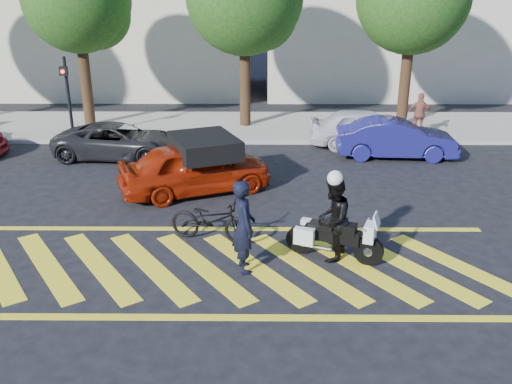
{
  "coord_description": "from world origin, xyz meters",
  "views": [
    {
      "loc": [
        0.61,
        -10.17,
        5.57
      ],
      "look_at": [
        0.52,
        1.7,
        1.05
      ],
      "focal_mm": 38.0,
      "sensor_mm": 36.0,
      "label": 1
    }
  ],
  "objects_px": {
    "parked_mid_right": "(366,128)",
    "parked_mid_left": "(118,141)",
    "officer_bike": "(244,226)",
    "bicycle": "(212,220)",
    "parked_right": "(396,139)",
    "police_motorcycle": "(333,237)",
    "red_convertible": "(195,168)",
    "officer_moto": "(333,219)"
  },
  "relations": [
    {
      "from": "parked_right",
      "to": "parked_mid_left",
      "type": "bearing_deg",
      "value": 94.13
    },
    {
      "from": "parked_mid_right",
      "to": "parked_mid_left",
      "type": "bearing_deg",
      "value": 102.73
    },
    {
      "from": "officer_bike",
      "to": "police_motorcycle",
      "type": "bearing_deg",
      "value": -88.21
    },
    {
      "from": "bicycle",
      "to": "officer_moto",
      "type": "bearing_deg",
      "value": -92.1
    },
    {
      "from": "police_motorcycle",
      "to": "parked_mid_left",
      "type": "bearing_deg",
      "value": 152.44
    },
    {
      "from": "officer_moto",
      "to": "parked_mid_right",
      "type": "bearing_deg",
      "value": -173.52
    },
    {
      "from": "parked_right",
      "to": "red_convertible",
      "type": "bearing_deg",
      "value": 121.31
    },
    {
      "from": "parked_mid_left",
      "to": "parked_right",
      "type": "bearing_deg",
      "value": -84.95
    },
    {
      "from": "officer_bike",
      "to": "parked_mid_right",
      "type": "xyz_separation_m",
      "value": [
        4.21,
        9.32,
        -0.29
      ]
    },
    {
      "from": "red_convertible",
      "to": "officer_bike",
      "type": "bearing_deg",
      "value": 175.58
    },
    {
      "from": "parked_mid_right",
      "to": "parked_right",
      "type": "bearing_deg",
      "value": -144.43
    },
    {
      "from": "police_motorcycle",
      "to": "officer_moto",
      "type": "height_order",
      "value": "officer_moto"
    },
    {
      "from": "bicycle",
      "to": "parked_right",
      "type": "bearing_deg",
      "value": -25.25
    },
    {
      "from": "bicycle",
      "to": "police_motorcycle",
      "type": "height_order",
      "value": "bicycle"
    },
    {
      "from": "officer_bike",
      "to": "parked_mid_right",
      "type": "height_order",
      "value": "officer_bike"
    },
    {
      "from": "police_motorcycle",
      "to": "parked_mid_right",
      "type": "height_order",
      "value": "parked_mid_right"
    },
    {
      "from": "police_motorcycle",
      "to": "parked_mid_right",
      "type": "bearing_deg",
      "value": 96.56
    },
    {
      "from": "police_motorcycle",
      "to": "officer_moto",
      "type": "distance_m",
      "value": 0.42
    },
    {
      "from": "officer_moto",
      "to": "parked_mid_left",
      "type": "height_order",
      "value": "officer_moto"
    },
    {
      "from": "police_motorcycle",
      "to": "parked_mid_left",
      "type": "relative_size",
      "value": 0.48
    },
    {
      "from": "officer_bike",
      "to": "bicycle",
      "type": "bearing_deg",
      "value": 15.94
    },
    {
      "from": "bicycle",
      "to": "parked_right",
      "type": "distance_m",
      "value": 8.83
    },
    {
      "from": "officer_bike",
      "to": "police_motorcycle",
      "type": "relative_size",
      "value": 0.97
    },
    {
      "from": "red_convertible",
      "to": "parked_mid_left",
      "type": "distance_m",
      "value": 4.51
    },
    {
      "from": "bicycle",
      "to": "parked_mid_left",
      "type": "distance_m",
      "value": 7.54
    },
    {
      "from": "officer_moto",
      "to": "parked_right",
      "type": "xyz_separation_m",
      "value": [
        3.13,
        7.52,
        -0.26
      ]
    },
    {
      "from": "red_convertible",
      "to": "parked_right",
      "type": "bearing_deg",
      "value": -84.87
    },
    {
      "from": "officer_moto",
      "to": "red_convertible",
      "type": "height_order",
      "value": "officer_moto"
    },
    {
      "from": "parked_mid_left",
      "to": "officer_bike",
      "type": "bearing_deg",
      "value": -145.73
    },
    {
      "from": "police_motorcycle",
      "to": "bicycle",
      "type": "bearing_deg",
      "value": -176.3
    },
    {
      "from": "officer_bike",
      "to": "red_convertible",
      "type": "distance_m",
      "value": 4.83
    },
    {
      "from": "bicycle",
      "to": "police_motorcycle",
      "type": "distance_m",
      "value": 2.82
    },
    {
      "from": "parked_mid_left",
      "to": "parked_right",
      "type": "distance_m",
      "value": 9.57
    },
    {
      "from": "police_motorcycle",
      "to": "parked_mid_left",
      "type": "xyz_separation_m",
      "value": [
        -6.45,
        7.39,
        0.08
      ]
    },
    {
      "from": "bicycle",
      "to": "police_motorcycle",
      "type": "bearing_deg",
      "value": -91.76
    },
    {
      "from": "red_convertible",
      "to": "parked_mid_right",
      "type": "relative_size",
      "value": 1.04
    },
    {
      "from": "bicycle",
      "to": "officer_moto",
      "type": "height_order",
      "value": "officer_moto"
    },
    {
      "from": "parked_mid_left",
      "to": "parked_mid_right",
      "type": "distance_m",
      "value": 8.88
    },
    {
      "from": "red_convertible",
      "to": "police_motorcycle",
      "type": "bearing_deg",
      "value": -162.6
    },
    {
      "from": "bicycle",
      "to": "parked_mid_right",
      "type": "bearing_deg",
      "value": -16.37
    },
    {
      "from": "officer_moto",
      "to": "parked_mid_left",
      "type": "bearing_deg",
      "value": -117.68
    },
    {
      "from": "bicycle",
      "to": "red_convertible",
      "type": "distance_m",
      "value": 3.29
    }
  ]
}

